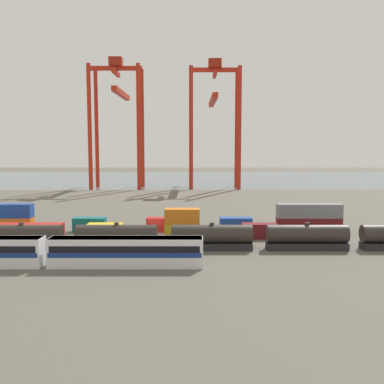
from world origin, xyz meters
The scene contains 18 objects.
ground_plane centered at (0.00, 40.00, 0.00)m, with size 420.00×420.00×0.00m, color #5B564C.
harbour_water centered at (0.00, 135.08, 0.00)m, with size 400.00×110.00×0.01m, color slate.
passenger_train centered at (-12.59, -22.26, 2.14)m, with size 41.83×3.14×3.90m.
freight_tank_row centered at (9.96, -12.61, 1.98)m, with size 71.54×2.78×4.24m.
shipping_container_1 centered at (-21.66, -4.22, 1.30)m, with size 12.10×2.44×2.60m, color #AD211C.
shipping_container_2 centered at (-8.25, -4.22, 1.30)m, with size 6.04×2.44×2.60m, color gold.
shipping_container_3 centered at (5.17, -4.22, 1.30)m, with size 6.04×2.44×2.60m, color gold.
shipping_container_4 centered at (5.17, -4.22, 3.90)m, with size 6.04×2.44×2.60m, color orange.
shipping_container_5 centered at (18.58, -4.22, 1.30)m, with size 6.04×2.44×2.60m, color maroon.
shipping_container_6 centered at (-26.22, 2.15, 1.30)m, with size 6.04×2.44×2.60m, color orange.
shipping_container_7 centered at (-26.22, 2.15, 3.90)m, with size 6.04×2.44×2.60m, color #1C4299.
shipping_container_8 centered at (-12.43, 2.15, 1.30)m, with size 6.04×2.44×2.60m, color #146066.
shipping_container_9 centered at (1.35, 2.15, 1.30)m, with size 6.04×2.44×2.60m, color #AD211C.
shipping_container_10 centered at (15.14, 2.15, 1.30)m, with size 6.04×2.44×2.60m, color #1C4299.
shipping_container_11 centered at (28.92, 2.15, 1.30)m, with size 12.10×2.44×2.60m, color maroon.
shipping_container_12 centered at (28.92, 2.15, 3.90)m, with size 12.10×2.44×2.60m, color slate.
gantry_crane_west centered at (-21.57, 91.17, 29.97)m, with size 19.51×35.97×48.91m.
gantry_crane_central centered at (15.42, 91.96, 29.30)m, with size 19.38×39.92×48.30m.
Camera 1 is at (6.88, -80.00, 16.02)m, focal length 41.35 mm.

